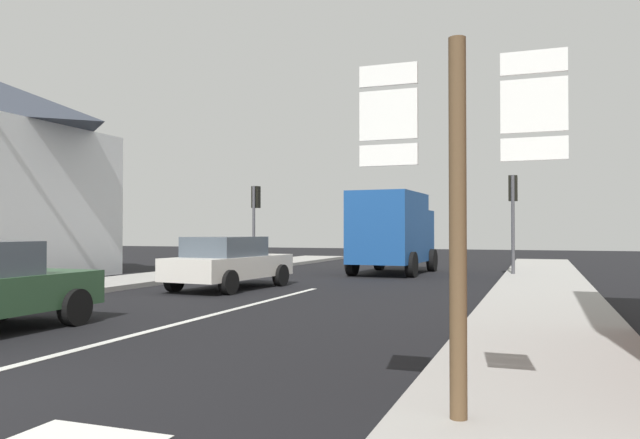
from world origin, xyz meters
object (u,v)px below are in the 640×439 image
traffic_light_far_left (255,208)px  traffic_light_far_right (513,202)px  route_sign_post (458,197)px  sedan_far (229,262)px  delivery_truck (392,230)px

traffic_light_far_left → traffic_light_far_right: 10.20m
route_sign_post → traffic_light_far_left: bearing=120.5°
traffic_light_far_right → sedan_far: bearing=-135.8°
sedan_far → traffic_light_far_left: size_ratio=1.25×
traffic_light_far_left → sedan_far: bearing=-69.3°
route_sign_post → traffic_light_far_right: 17.37m
delivery_truck → sedan_far: bearing=-111.5°
sedan_far → traffic_light_far_right: traffic_light_far_right is taller
delivery_truck → traffic_light_far_right: (4.39, -0.35, 1.00)m
sedan_far → traffic_light_far_right: size_ratio=1.22×
delivery_truck → traffic_light_far_right: bearing=-4.5°
route_sign_post → traffic_light_far_right: size_ratio=0.89×
delivery_truck → traffic_light_far_left: traffic_light_far_left is taller
traffic_light_far_left → traffic_light_far_right: traffic_light_far_right is taller
sedan_far → route_sign_post: 12.80m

